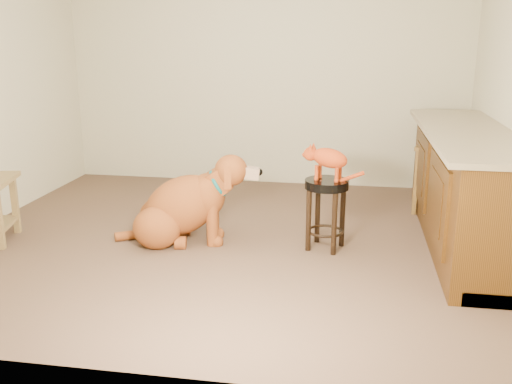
% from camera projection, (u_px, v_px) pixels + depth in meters
% --- Properties ---
extents(floor, '(4.50, 4.00, 0.01)m').
position_uv_depth(floor, '(228.00, 240.00, 4.81)').
color(floor, brown).
rests_on(floor, ground).
extents(room_shell, '(4.54, 4.04, 2.62)m').
position_uv_depth(room_shell, '(225.00, 34.00, 4.36)').
color(room_shell, beige).
rests_on(room_shell, ground).
extents(cabinet_run, '(0.70, 2.56, 0.94)m').
position_uv_depth(cabinet_run, '(467.00, 191.00, 4.67)').
color(cabinet_run, '#43270C').
rests_on(cabinet_run, ground).
extents(padded_stool, '(0.36, 0.36, 0.57)m').
position_uv_depth(padded_stool, '(326.00, 200.00, 4.53)').
color(padded_stool, black).
rests_on(padded_stool, ground).
extents(wood_stool, '(0.45, 0.45, 0.66)m').
position_uv_depth(wood_stool, '(435.00, 178.00, 5.48)').
color(wood_stool, brown).
rests_on(wood_stool, ground).
extents(golden_retriever, '(1.24, 0.67, 0.79)m').
position_uv_depth(golden_retriever, '(183.00, 207.00, 4.71)').
color(golden_retriever, brown).
rests_on(golden_retriever, ground).
extents(tabby_kitten, '(0.50, 0.22, 0.31)m').
position_uv_depth(tabby_kitten, '(326.00, 159.00, 4.44)').
color(tabby_kitten, '#9A310F').
rests_on(tabby_kitten, padded_stool).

